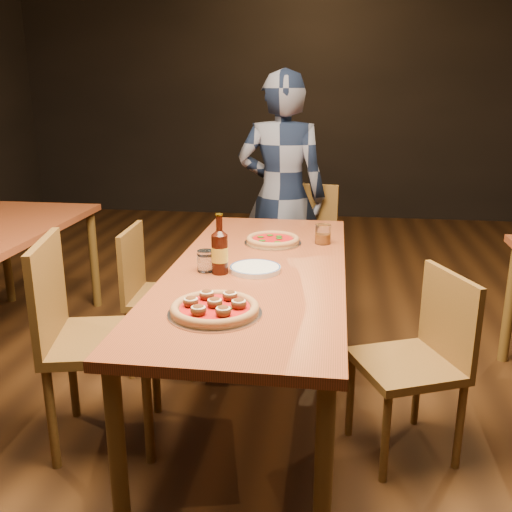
# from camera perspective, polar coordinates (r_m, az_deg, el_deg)

# --- Properties ---
(ground) EXTENTS (9.00, 9.00, 0.00)m
(ground) POSITION_cam_1_polar(r_m,az_deg,el_deg) (2.95, 0.14, -15.17)
(ground) COLOR black
(room_shell) EXTENTS (9.00, 9.00, 9.00)m
(room_shell) POSITION_cam_1_polar(r_m,az_deg,el_deg) (2.52, 0.17, 23.54)
(room_shell) COLOR black
(room_shell) RESTS_ON ground
(table_main) EXTENTS (0.80, 2.00, 0.75)m
(table_main) POSITION_cam_1_polar(r_m,az_deg,el_deg) (2.65, 0.15, -2.62)
(table_main) COLOR brown
(table_main) RESTS_ON ground
(chair_main_nw) EXTENTS (0.55, 0.55, 0.99)m
(chair_main_nw) POSITION_cam_1_polar(r_m,az_deg,el_deg) (2.60, -15.03, -7.99)
(chair_main_nw) COLOR brown
(chair_main_nw) RESTS_ON ground
(chair_main_sw) EXTENTS (0.42, 0.42, 0.85)m
(chair_main_sw) POSITION_cam_1_polar(r_m,az_deg,el_deg) (3.23, -8.98, -3.99)
(chair_main_sw) COLOR brown
(chair_main_sw) RESTS_ON ground
(chair_main_e) EXTENTS (0.52, 0.52, 0.85)m
(chair_main_e) POSITION_cam_1_polar(r_m,az_deg,el_deg) (2.54, 14.81, -10.35)
(chair_main_e) COLOR brown
(chair_main_e) RESTS_ON ground
(chair_end) EXTENTS (0.50, 0.50, 0.95)m
(chair_end) POSITION_cam_1_polar(r_m,az_deg,el_deg) (3.88, 4.36, 0.42)
(chair_end) COLOR brown
(chair_end) RESTS_ON ground
(pizza_meatball) EXTENTS (0.35, 0.35, 0.06)m
(pizza_meatball) POSITION_cam_1_polar(r_m,az_deg,el_deg) (2.10, -4.14, -5.20)
(pizza_meatball) COLOR #B7B7BF
(pizza_meatball) RESTS_ON table_main
(pizza_margherita) EXTENTS (0.30, 0.30, 0.04)m
(pizza_margherita) POSITION_cam_1_polar(r_m,az_deg,el_deg) (3.02, 1.70, 1.61)
(pizza_margherita) COLOR #B7B7BF
(pizza_margherita) RESTS_ON table_main
(plate_stack) EXTENTS (0.23, 0.23, 0.02)m
(plate_stack) POSITION_cam_1_polar(r_m,az_deg,el_deg) (2.57, -0.08, -1.29)
(plate_stack) COLOR white
(plate_stack) RESTS_ON table_main
(beer_bottle) EXTENTS (0.07, 0.07, 0.26)m
(beer_bottle) POSITION_cam_1_polar(r_m,az_deg,el_deg) (2.53, -3.64, 0.32)
(beer_bottle) COLOR black
(beer_bottle) RESTS_ON table_main
(water_glass) EXTENTS (0.08, 0.08, 0.10)m
(water_glass) POSITION_cam_1_polar(r_m,az_deg,el_deg) (2.57, -5.05, -0.50)
(water_glass) COLOR white
(water_glass) RESTS_ON table_main
(amber_glass) EXTENTS (0.08, 0.08, 0.10)m
(amber_glass) POSITION_cam_1_polar(r_m,az_deg,el_deg) (3.04, 6.70, 2.19)
(amber_glass) COLOR #9E4E11
(amber_glass) RESTS_ON table_main
(diner) EXTENTS (0.63, 0.43, 1.66)m
(diner) POSITION_cam_1_polar(r_m,az_deg,el_deg) (3.89, 2.59, 5.94)
(diner) COLOR black
(diner) RESTS_ON ground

